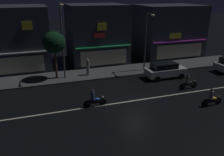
# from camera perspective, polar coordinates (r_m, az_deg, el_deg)

# --- Properties ---
(ground_plane) EXTENTS (140.00, 140.00, 0.00)m
(ground_plane) POSITION_cam_1_polar(r_m,az_deg,el_deg) (19.94, 5.90, -5.51)
(ground_plane) COLOR black
(lane_divider_stripe) EXTENTS (33.25, 0.16, 0.01)m
(lane_divider_stripe) POSITION_cam_1_polar(r_m,az_deg,el_deg) (19.94, 5.90, -5.49)
(lane_divider_stripe) COLOR beige
(lane_divider_stripe) RESTS_ON ground
(sidewalk_far) EXTENTS (35.00, 3.76, 0.14)m
(sidewalk_far) POSITION_cam_1_polar(r_m,az_deg,el_deg) (26.55, -0.79, 1.47)
(sidewalk_far) COLOR #424447
(sidewalk_far) RESTS_ON ground
(storefront_left_block) EXTENTS (8.51, 7.10, 7.02)m
(storefront_left_block) POSITION_cam_1_polar(r_m,az_deg,el_deg) (34.80, 13.43, 11.29)
(storefront_left_block) COLOR #2D333D
(storefront_left_block) RESTS_ON ground
(storefront_center_block) EXTENTS (7.08, 7.16, 7.27)m
(storefront_center_block) POSITION_cam_1_polar(r_m,az_deg,el_deg) (30.71, -3.91, 10.88)
(storefront_center_block) COLOR #2D333D
(storefront_center_block) RESTS_ON ground
(storefront_right_block) EXTENTS (8.94, 7.40, 7.21)m
(storefront_right_block) POSITION_cam_1_polar(r_m,az_deg,el_deg) (30.04, -23.98, 8.93)
(storefront_right_block) COLOR #2D333D
(storefront_right_block) RESTS_ON ground
(streetlamp_west) EXTENTS (0.44, 1.64, 7.62)m
(streetlamp_west) POSITION_cam_1_polar(r_m,az_deg,el_deg) (23.81, -12.13, 10.10)
(streetlamp_west) COLOR #47494C
(streetlamp_west) RESTS_ON sidewalk_far
(streetlamp_mid) EXTENTS (0.44, 1.64, 6.48)m
(streetlamp_mid) POSITION_cam_1_polar(r_m,az_deg,el_deg) (26.24, 8.47, 9.92)
(streetlamp_mid) COLOR #47494C
(streetlamp_mid) RESTS_ON sidewalk_far
(pedestrian_on_sidewalk) EXTENTS (0.35, 0.35, 1.87)m
(pedestrian_on_sidewalk) POSITION_cam_1_polar(r_m,az_deg,el_deg) (25.33, -5.93, 2.66)
(pedestrian_on_sidewalk) COLOR gray
(pedestrian_on_sidewalk) RESTS_ON sidewalk_far
(street_tree) EXTENTS (2.31, 2.31, 4.96)m
(street_tree) POSITION_cam_1_polar(r_m,az_deg,el_deg) (24.32, -14.09, 8.49)
(street_tree) COLOR #473323
(street_tree) RESTS_ON sidewalk_far
(parked_car_near_kerb) EXTENTS (4.30, 1.98, 1.67)m
(parked_car_near_kerb) POSITION_cam_1_polar(r_m,az_deg,el_deg) (25.39, 12.91, 1.95)
(parked_car_near_kerb) COLOR silver
(parked_car_near_kerb) RESTS_ON ground
(motorcycle_lead) EXTENTS (1.90, 0.60, 1.52)m
(motorcycle_lead) POSITION_cam_1_polar(r_m,az_deg,el_deg) (23.05, 18.17, -1.09)
(motorcycle_lead) COLOR black
(motorcycle_lead) RESTS_ON ground
(motorcycle_opposite_lane) EXTENTS (1.90, 0.60, 1.52)m
(motorcycle_opposite_lane) POSITION_cam_1_polar(r_m,az_deg,el_deg) (18.60, -4.44, -5.28)
(motorcycle_opposite_lane) COLOR black
(motorcycle_opposite_lane) RESTS_ON ground
(motorcycle_trailing_far) EXTENTS (1.90, 0.60, 1.52)m
(motorcycle_trailing_far) POSITION_cam_1_polar(r_m,az_deg,el_deg) (20.33, 23.25, -4.67)
(motorcycle_trailing_far) COLOR black
(motorcycle_trailing_far) RESTS_ON ground
(traffic_cone) EXTENTS (0.36, 0.36, 0.55)m
(traffic_cone) POSITION_cam_1_polar(r_m,az_deg,el_deg) (27.44, 16.96, 1.65)
(traffic_cone) COLOR orange
(traffic_cone) RESTS_ON ground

